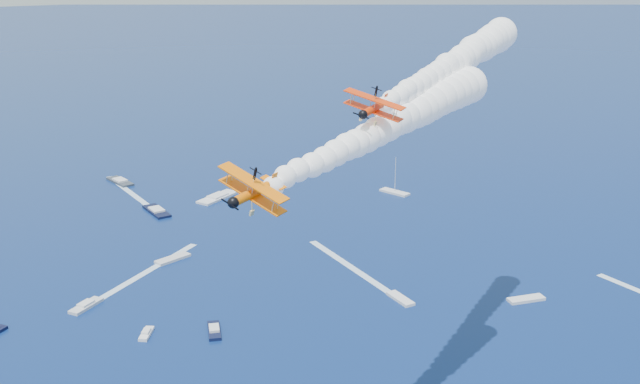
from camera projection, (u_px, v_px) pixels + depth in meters
name	position (u px, v px, depth m)	size (l,w,h in m)	color
biplane_lead	(374.00, 108.00, 105.10)	(7.85, 8.81, 5.31)	#FF3605
biplane_trail	(254.00, 192.00, 87.29)	(8.20, 9.19, 5.54)	orange
smoke_trail_lead	(452.00, 64.00, 128.28)	(49.45, 35.13, 10.62)	white
smoke_trail_trail	(388.00, 126.00, 108.96)	(52.14, 30.64, 10.62)	white
spectator_boats	(129.00, 262.00, 198.82)	(223.55, 186.29, 0.70)	silver
boat_wakes	(302.00, 251.00, 206.76)	(121.01, 176.70, 0.04)	white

